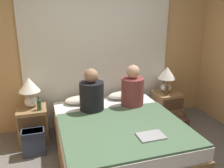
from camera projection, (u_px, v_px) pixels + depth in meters
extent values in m
cube|color=tan|center=(98.00, 54.00, 4.10)|extent=(4.33, 0.06, 2.50)
cube|color=silver|center=(99.00, 63.00, 4.09)|extent=(2.54, 0.02, 2.20)
cube|color=olive|center=(118.00, 142.00, 3.42)|extent=(1.69, 1.98, 0.31)
cube|color=white|center=(118.00, 127.00, 3.35)|extent=(1.65, 1.94, 0.19)
cube|color=#937047|center=(33.00, 125.00, 3.68)|extent=(0.44, 0.44, 0.56)
cube|color=#4C3823|center=(32.00, 123.00, 3.43)|extent=(0.38, 0.02, 0.20)
cube|color=#937047|center=(166.00, 107.00, 4.34)|extent=(0.44, 0.44, 0.56)
cube|color=#4C3823|center=(174.00, 105.00, 4.09)|extent=(0.38, 0.02, 0.20)
ellipsoid|color=silver|center=(31.00, 102.00, 3.63)|extent=(0.20, 0.20, 0.16)
cylinder|color=#B2A893|center=(30.00, 94.00, 3.59)|extent=(0.02, 0.02, 0.09)
cone|color=white|center=(29.00, 85.00, 3.55)|extent=(0.32, 0.32, 0.21)
ellipsoid|color=silver|center=(166.00, 88.00, 4.29)|extent=(0.20, 0.20, 0.16)
cylinder|color=#B2A893|center=(166.00, 81.00, 4.25)|extent=(0.02, 0.02, 0.09)
cone|color=white|center=(167.00, 73.00, 4.20)|extent=(0.32, 0.32, 0.21)
ellipsoid|color=silver|center=(82.00, 100.00, 3.93)|extent=(0.55, 0.29, 0.12)
ellipsoid|color=silver|center=(124.00, 95.00, 4.14)|extent=(0.55, 0.29, 0.12)
cube|color=#4C6B4C|center=(125.00, 129.00, 3.06)|extent=(1.63, 1.36, 0.03)
cylinder|color=black|center=(92.00, 97.00, 3.57)|extent=(0.37, 0.37, 0.46)
sphere|color=#A87A5B|center=(91.00, 75.00, 3.47)|extent=(0.21, 0.21, 0.21)
cylinder|color=brown|center=(132.00, 92.00, 3.76)|extent=(0.36, 0.36, 0.47)
sphere|color=tan|center=(133.00, 72.00, 3.66)|extent=(0.21, 0.21, 0.21)
cylinder|color=#2D4C28|center=(39.00, 105.00, 3.51)|extent=(0.07, 0.07, 0.16)
cylinder|color=#2D4C28|center=(38.00, 98.00, 3.47)|extent=(0.02, 0.02, 0.06)
cylinder|color=#513819|center=(167.00, 90.00, 4.10)|extent=(0.06, 0.06, 0.18)
cylinder|color=#513819|center=(167.00, 84.00, 4.07)|extent=(0.02, 0.02, 0.06)
cube|color=#9EA0A5|center=(151.00, 136.00, 2.84)|extent=(0.32, 0.23, 0.02)
cube|color=#333D56|center=(34.00, 142.00, 3.36)|extent=(0.31, 0.18, 0.38)
cube|color=#283045|center=(33.00, 134.00, 3.30)|extent=(0.28, 0.19, 0.08)
cube|color=brown|center=(178.00, 125.00, 4.02)|extent=(0.31, 0.18, 0.23)
torus|color=#492B27|center=(179.00, 117.00, 3.97)|extent=(0.24, 0.02, 0.24)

